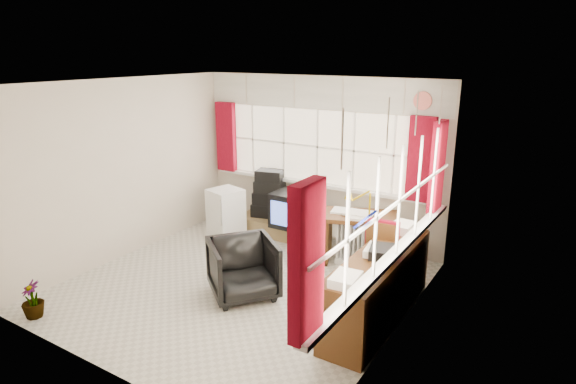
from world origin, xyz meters
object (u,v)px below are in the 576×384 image
object	(u,v)px
tv_bench	(278,227)
crt_tv	(293,209)
desk	(353,235)
mini_fridge	(226,213)
radiator	(351,248)
task_chair	(378,259)
desk_lamp	(370,200)
credenza	(378,285)
office_chair	(243,269)

from	to	relation	value
tv_bench	crt_tv	bearing A→B (deg)	-17.83
desk	crt_tv	size ratio (longest dim) A/B	2.26
mini_fridge	radiator	bearing A→B (deg)	1.86
task_chair	tv_bench	xyz separation A→B (m)	(-2.13, 1.15, -0.39)
desk_lamp	credenza	size ratio (longest dim) A/B	0.21
tv_bench	task_chair	bearing A→B (deg)	-28.35
task_chair	credenza	distance (m)	0.42
radiator	mini_fridge	size ratio (longest dim) A/B	0.78
desk	credenza	xyz separation A→B (m)	(0.85, -1.23, 0.00)
radiator	crt_tv	world-z (taller)	crt_tv
desk_lamp	radiator	world-z (taller)	desk_lamp
task_chair	crt_tv	xyz separation A→B (m)	(-1.79, 1.04, 0.00)
desk	credenza	size ratio (longest dim) A/B	0.67
mini_fridge	tv_bench	bearing A→B (deg)	37.39
task_chair	credenza	size ratio (longest dim) A/B	0.49
office_chair	credenza	size ratio (longest dim) A/B	0.39
desk_lamp	mini_fridge	bearing A→B (deg)	-179.38
tv_bench	desk_lamp	bearing A→B (deg)	-15.49
desk	crt_tv	world-z (taller)	crt_tv
credenza	mini_fridge	size ratio (longest dim) A/B	2.57
crt_tv	mini_fridge	distance (m)	1.08
task_chair	mini_fridge	distance (m)	2.86
credenza	office_chair	bearing A→B (deg)	-166.36
radiator	desk	bearing A→B (deg)	102.78
desk_lamp	tv_bench	size ratio (longest dim) A/B	0.31
radiator	credenza	bearing A→B (deg)	-53.01
credenza	crt_tv	world-z (taller)	credenza
office_chair	crt_tv	xyz separation A→B (m)	(-0.38, 1.79, 0.17)
desk	desk_lamp	xyz separation A→B (m)	(0.29, -0.19, 0.60)
desk	office_chair	world-z (taller)	desk
credenza	tv_bench	xyz separation A→B (m)	(-2.28, 1.52, -0.26)
crt_tv	office_chair	bearing A→B (deg)	-77.88
desk	tv_bench	distance (m)	1.48
task_chair	credenza	xyz separation A→B (m)	(0.15, -0.37, -0.13)
desk	crt_tv	bearing A→B (deg)	170.52
credenza	mini_fridge	bearing A→B (deg)	160.89
desk	task_chair	bearing A→B (deg)	-50.77
radiator	crt_tv	bearing A→B (deg)	163.86
desk	task_chair	size ratio (longest dim) A/B	1.37
desk_lamp	task_chair	size ratio (longest dim) A/B	0.44
radiator	office_chair	bearing A→B (deg)	-116.65
radiator	crt_tv	distance (m)	1.19
office_chair	mini_fridge	world-z (taller)	mini_fridge
credenza	mini_fridge	world-z (taller)	credenza
desk_lamp	crt_tv	xyz separation A→B (m)	(-1.38, 0.37, -0.47)
office_chair	tv_bench	world-z (taller)	office_chair
radiator	crt_tv	xyz separation A→B (m)	(-1.12, 0.32, 0.27)
tv_bench	crt_tv	world-z (taller)	crt_tv
credenza	tv_bench	bearing A→B (deg)	146.30
office_chair	tv_bench	size ratio (longest dim) A/B	0.55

